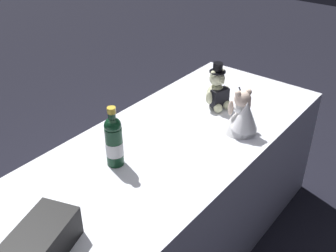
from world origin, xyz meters
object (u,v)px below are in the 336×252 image
Objects in this scene: champagne_bottle at (114,141)px; signing_pen at (241,92)px; gift_case_black at (41,242)px; teddy_bear_bride at (242,115)px; teddy_bear_groom at (217,92)px.

champagne_bottle is 1.03m from signing_pen.
gift_case_black is at bearing -176.68° from signing_pen.
gift_case_black is at bearing 173.12° from teddy_bear_bride.
champagne_bottle is 2.62× the size of signing_pen.
teddy_bear_groom is at bearing 175.70° from signing_pen.
teddy_bear_bride is 0.69m from champagne_bottle.
teddy_bear_groom is 0.27m from signing_pen.
champagne_bottle is at bearing 18.41° from gift_case_black.
teddy_bear_bride is 0.48m from signing_pen.
teddy_bear_bride is 0.80× the size of champagne_bottle.
champagne_bottle is at bearing 174.60° from teddy_bear_groom.
champagne_bottle is at bearing 152.13° from teddy_bear_bride.
teddy_bear_bride is at bearing -150.65° from signing_pen.
gift_case_black is (-1.56, -0.09, 0.06)m from signing_pen.
gift_case_black is (-1.15, 0.14, -0.04)m from teddy_bear_bride.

